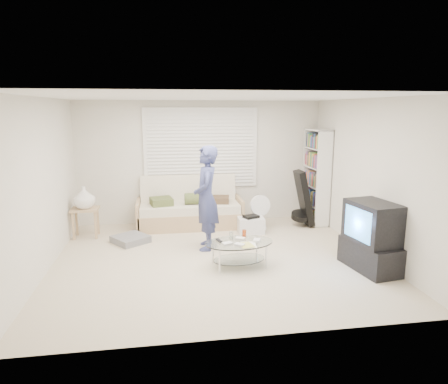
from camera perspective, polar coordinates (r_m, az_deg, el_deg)
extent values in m
plane|color=#C4B499|center=(6.42, -1.17, -9.52)|extent=(5.00, 5.00, 0.00)
cube|color=silver|center=(8.28, -3.30, 4.27)|extent=(5.00, 0.02, 2.50)
cube|color=silver|center=(3.91, 3.20, -4.28)|extent=(5.00, 0.02, 2.50)
cube|color=silver|center=(6.26, -24.54, 0.76)|extent=(0.02, 4.50, 2.50)
cube|color=silver|center=(6.86, 19.95, 2.01)|extent=(0.02, 4.50, 2.50)
cube|color=white|center=(5.98, -1.27, 13.40)|extent=(5.00, 4.50, 0.02)
cube|color=white|center=(8.22, -3.31, 6.31)|extent=(2.32, 0.06, 1.62)
cube|color=black|center=(8.21, -3.30, 6.30)|extent=(2.20, 0.01, 1.50)
cube|color=silver|center=(8.18, -3.28, 6.29)|extent=(2.16, 0.04, 1.50)
cube|color=silver|center=(8.20, -3.29, 6.30)|extent=(2.32, 0.08, 1.62)
cube|color=tan|center=(8.07, -4.89, -3.86)|extent=(2.02, 0.81, 0.32)
cube|color=beige|center=(7.99, -4.91, -2.22)|extent=(1.94, 0.75, 0.16)
cube|color=beige|center=(8.26, -5.12, 0.39)|extent=(1.94, 0.22, 0.62)
cube|color=tan|center=(8.04, -12.12, -3.25)|extent=(0.06, 0.81, 0.57)
cube|color=tan|center=(8.16, 2.20, -2.75)|extent=(0.06, 0.81, 0.57)
cube|color=#404C25|center=(7.91, -8.94, -1.34)|extent=(0.48, 0.48, 0.14)
cylinder|color=#404C25|center=(7.90, -3.81, -0.93)|extent=(0.51, 0.22, 0.22)
cube|color=#433121|center=(8.02, -0.60, -1.08)|extent=(0.42, 0.42, 0.12)
cube|color=slate|center=(7.33, -13.21, -6.58)|extent=(0.75, 0.75, 0.12)
cube|color=tan|center=(7.74, -19.25, -2.34)|extent=(0.48, 0.39, 0.04)
cube|color=tan|center=(7.70, -20.71, -4.59)|extent=(0.04, 0.04, 0.52)
cube|color=tan|center=(7.63, -17.87, -4.54)|extent=(0.04, 0.04, 0.52)
cube|color=tan|center=(7.98, -20.30, -4.01)|extent=(0.04, 0.04, 0.52)
cube|color=tan|center=(7.91, -17.55, -3.96)|extent=(0.04, 0.04, 0.52)
imported|color=white|center=(7.69, -19.36, -0.73)|extent=(0.39, 0.39, 0.41)
cube|color=white|center=(8.41, 13.06, 2.15)|extent=(0.31, 0.81, 1.93)
cube|color=black|center=(8.15, 11.36, -0.84)|extent=(0.38, 0.40, 1.11)
cylinder|color=black|center=(8.22, 10.97, -3.38)|extent=(0.40, 0.42, 0.19)
cylinder|color=white|center=(7.99, 5.09, -5.10)|extent=(0.28, 0.28, 0.03)
cylinder|color=white|center=(7.94, 5.12, -3.89)|extent=(0.04, 0.04, 0.35)
cylinder|color=white|center=(7.87, 5.16, -1.88)|extent=(0.42, 0.20, 0.41)
cylinder|color=white|center=(7.87, 5.16, -1.88)|extent=(0.12, 0.08, 0.11)
cube|color=white|center=(7.68, 3.88, -4.76)|extent=(0.50, 0.36, 0.29)
cube|color=black|center=(7.64, 3.89, -3.52)|extent=(0.33, 0.29, 0.05)
cube|color=black|center=(6.34, 20.15, -8.53)|extent=(0.64, 1.00, 0.42)
cube|color=black|center=(6.19, 20.48, -4.10)|extent=(0.63, 0.85, 0.60)
cube|color=#4DA2E6|center=(6.04, 18.61, -4.35)|extent=(0.11, 0.60, 0.46)
ellipsoid|color=silver|center=(6.00, 2.18, -7.23)|extent=(1.10, 0.77, 0.02)
ellipsoid|color=silver|center=(6.09, 2.16, -9.57)|extent=(0.84, 0.59, 0.01)
cylinder|color=silver|center=(5.79, -0.63, -10.03)|extent=(0.03, 0.03, 0.36)
cylinder|color=silver|center=(6.00, 6.06, -9.31)|extent=(0.03, 0.03, 0.36)
cylinder|color=silver|center=(6.17, -1.62, -8.65)|extent=(0.03, 0.03, 0.36)
cylinder|color=silver|center=(6.36, 4.70, -8.04)|extent=(0.03, 0.03, 0.36)
cube|color=white|center=(5.87, 0.46, -7.39)|extent=(0.17, 0.14, 0.04)
cube|color=white|center=(6.09, 2.34, -6.68)|extent=(0.17, 0.14, 0.04)
cube|color=white|center=(6.03, 4.72, -6.90)|extent=(0.14, 0.17, 0.04)
cube|color=white|center=(5.83, 2.24, -7.54)|extent=(0.17, 0.16, 0.04)
cylinder|color=silver|center=(6.12, 1.03, -6.23)|extent=(0.06, 0.06, 0.11)
cylinder|color=#C64C1F|center=(6.19, 2.91, -5.97)|extent=(0.06, 0.06, 0.12)
cube|color=black|center=(6.03, -0.72, -6.94)|extent=(0.09, 0.17, 0.02)
cube|color=white|center=(5.88, 3.56, -7.54)|extent=(0.23, 0.30, 0.01)
cube|color=#C9C456|center=(5.84, 3.18, -7.57)|extent=(0.23, 0.29, 0.01)
imported|color=navy|center=(6.65, -2.55, -0.88)|extent=(0.47, 0.67, 1.75)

